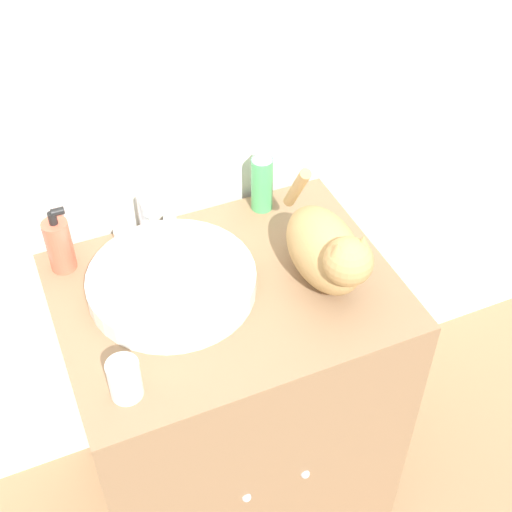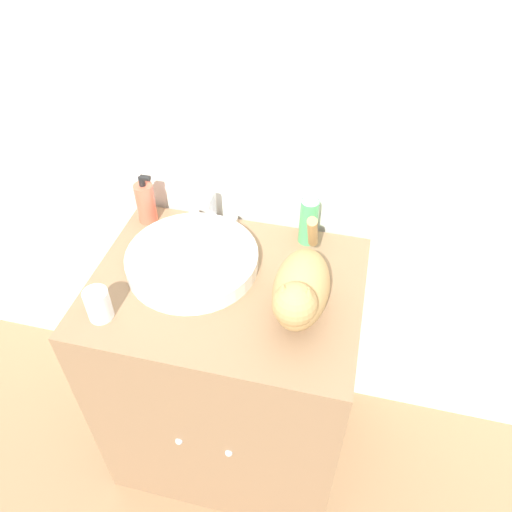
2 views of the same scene
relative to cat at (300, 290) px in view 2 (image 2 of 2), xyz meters
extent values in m
plane|color=#997551|center=(-0.22, -0.23, -0.99)|extent=(8.00, 8.00, 0.00)
cube|color=silver|center=(-0.22, 0.40, 0.26)|extent=(6.00, 0.05, 2.50)
cube|color=#8C6B4C|center=(-0.22, 0.06, -0.54)|extent=(0.78, 0.59, 0.89)
sphere|color=silver|center=(-0.30, -0.24, -0.50)|extent=(0.02, 0.02, 0.02)
sphere|color=silver|center=(-0.14, -0.24, -0.50)|extent=(0.02, 0.02, 0.02)
cylinder|color=white|center=(-0.34, 0.11, -0.07)|extent=(0.39, 0.39, 0.05)
cylinder|color=silver|center=(-0.34, 0.32, -0.03)|extent=(0.02, 0.02, 0.12)
cylinder|color=silver|center=(-0.34, 0.28, 0.03)|extent=(0.02, 0.07, 0.02)
cylinder|color=white|center=(-0.40, 0.32, -0.08)|extent=(0.03, 0.03, 0.03)
cylinder|color=white|center=(-0.27, 0.32, -0.08)|extent=(0.03, 0.03, 0.03)
ellipsoid|color=tan|center=(0.00, 0.02, -0.01)|extent=(0.15, 0.26, 0.17)
sphere|color=tan|center=(0.00, -0.09, 0.05)|extent=(0.11, 0.11, 0.11)
cone|color=tan|center=(-0.03, -0.09, 0.09)|extent=(0.04, 0.04, 0.04)
cone|color=tan|center=(0.03, -0.09, 0.09)|extent=(0.04, 0.04, 0.04)
cylinder|color=tan|center=(0.00, 0.17, 0.06)|extent=(0.03, 0.11, 0.15)
cylinder|color=#EF6047|center=(-0.55, 0.29, -0.03)|extent=(0.06, 0.06, 0.14)
cylinder|color=black|center=(-0.55, 0.29, 0.05)|extent=(0.02, 0.02, 0.03)
cylinder|color=black|center=(-0.54, 0.29, 0.07)|extent=(0.03, 0.02, 0.02)
cylinder|color=#4CB266|center=(-0.03, 0.31, -0.02)|extent=(0.06, 0.06, 0.15)
cone|color=white|center=(-0.03, 0.31, 0.07)|extent=(0.05, 0.05, 0.04)
cylinder|color=white|center=(-0.51, -0.13, -0.05)|extent=(0.07, 0.07, 0.09)
camera|label=1|loc=(-0.61, -1.02, 1.09)|focal=50.00mm
camera|label=2|loc=(0.09, -0.88, 0.94)|focal=35.00mm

